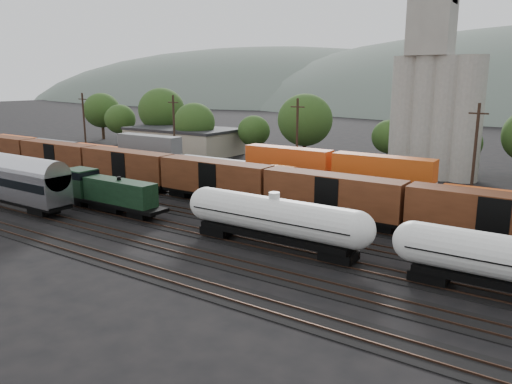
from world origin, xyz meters
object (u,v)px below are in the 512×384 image
Objects in this scene: tank_car_a at (274,218)px; grain_silo at (435,103)px; orange_locomotive at (308,187)px; green_locomotive at (103,191)px.

tank_car_a is 0.64× the size of grain_silo.
orange_locomotive is at bearing -104.91° from grain_silo.
grain_silo is at bearing 75.09° from orange_locomotive.
tank_car_a is 1.14× the size of orange_locomotive.
green_locomotive is 48.81m from grain_silo.
orange_locomotive is 0.56× the size of grain_silo.
tank_car_a is at bearing -93.12° from grain_silo.
green_locomotive is at bearing -121.34° from grain_silo.
green_locomotive is at bearing 180.00° from tank_car_a.
grain_silo is (6.92, 26.00, 8.92)m from orange_locomotive.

